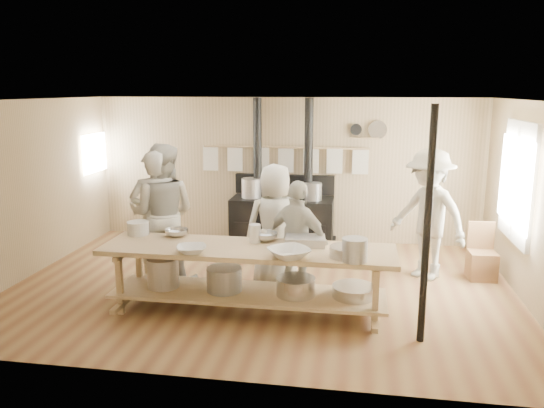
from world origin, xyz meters
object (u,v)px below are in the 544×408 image
stove (282,216)px  chair (482,262)px  cook_right (298,242)px  roasting_pan (305,241)px  cook_by_window (428,215)px  cook_left (162,214)px  prep_table (247,273)px  cook_far_left (156,218)px  cook_center (275,226)px

stove → chair: stove is taller
cook_right → roasting_pan: 0.32m
stove → cook_by_window: stove is taller
chair → stove: bearing=156.0°
stove → cook_right: size_ratio=1.62×
cook_left → stove: bearing=-127.1°
prep_table → cook_left: (-1.41, 0.88, 0.48)m
prep_table → chair: size_ratio=4.35×
cook_right → cook_by_window: size_ratio=0.84×
cook_by_window → chair: (0.81, 0.10, -0.71)m
prep_table → chair: bearing=28.9°
chair → roasting_pan: 2.98m
cook_left → chair: cook_left is taller
prep_table → cook_right: 0.80m
cook_far_left → cook_left: bearing=-139.3°
stove → cook_right: 2.62m
prep_table → cook_right: cook_right is taller
cook_far_left → roasting_pan: cook_far_left is taller
cook_right → chair: bearing=-125.9°
cook_far_left → roasting_pan: (2.16, -0.57, -0.06)m
roasting_pan → cook_by_window: bearing=41.3°
chair → roasting_pan: size_ratio=1.69×
stove → cook_right: stove is taller
cook_far_left → cook_by_window: 3.91m
cook_far_left → cook_center: bearing=166.1°
cook_left → cook_by_window: size_ratio=1.05×
cook_right → chair: size_ratio=1.94×
cook_center → chair: 3.12m
stove → roasting_pan: stove is taller
stove → cook_left: bearing=-123.4°
cook_far_left → chair: 4.78m
stove → roasting_pan: 2.92m
stove → cook_center: (0.19, -2.01, 0.35)m
cook_right → cook_by_window: (1.77, 1.17, 0.15)m
cook_right → cook_center: bearing=-26.3°
cook_far_left → cook_center: size_ratio=1.11×
cook_far_left → cook_right: (2.04, -0.29, -0.16)m
cook_left → cook_center: (1.60, 0.13, -0.13)m
cook_right → cook_by_window: bearing=-118.5°
prep_table → cook_right: bearing=39.9°
chair → cook_right: bearing=-156.0°
prep_table → cook_far_left: (-1.46, 0.78, 0.45)m
cook_right → chair: cook_right is taller
cook_far_left → cook_left: (0.05, 0.11, 0.04)m
prep_table → cook_right: size_ratio=2.24×
cook_by_window → roasting_pan: cook_by_window is taller
prep_table → cook_center: size_ratio=2.06×
prep_table → cook_far_left: size_ratio=1.86×
prep_table → roasting_pan: (0.70, 0.20, 0.38)m
cook_right → prep_table: bearing=67.9°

